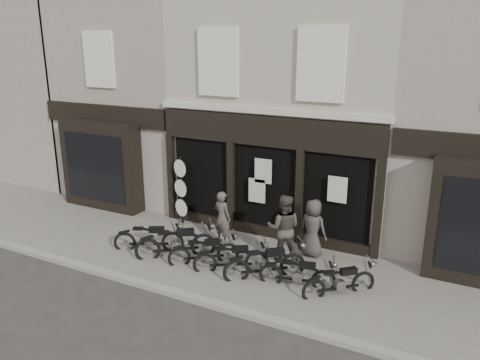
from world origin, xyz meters
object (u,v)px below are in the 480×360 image
at_px(motorcycle_2, 205,254).
at_px(motorcycle_4, 266,266).
at_px(man_centre, 284,228).
at_px(motorcycle_6, 340,284).
at_px(motorcycle_3, 232,261).
at_px(man_left, 222,217).
at_px(man_right, 313,228).
at_px(advert_sign_post, 181,194).
at_px(motorcycle_1, 177,245).
at_px(motorcycle_0, 150,240).
at_px(motorcycle_5, 298,276).

height_order(motorcycle_2, motorcycle_4, motorcycle_4).
xyz_separation_m(motorcycle_2, man_centre, (1.87, 1.12, 0.70)).
bearing_deg(motorcycle_6, motorcycle_3, 138.70).
height_order(motorcycle_4, man_left, man_left).
relative_size(motorcycle_3, man_left, 1.11).
xyz_separation_m(motorcycle_3, man_left, (-1.09, 1.44, 0.55)).
distance_m(motorcycle_6, man_right, 2.23).
distance_m(motorcycle_4, man_centre, 1.28).
bearing_deg(advert_sign_post, man_left, -4.92).
bearing_deg(man_centre, motorcycle_2, 13.17).
xyz_separation_m(man_right, advert_sign_post, (-4.68, 0.35, 0.21)).
height_order(motorcycle_2, advert_sign_post, advert_sign_post).
bearing_deg(motorcycle_1, motorcycle_2, -38.73).
relative_size(motorcycle_2, motorcycle_4, 0.91).
xyz_separation_m(man_left, man_centre, (2.08, -0.25, 0.14)).
relative_size(motorcycle_3, advert_sign_post, 0.75).
xyz_separation_m(motorcycle_6, man_right, (-1.29, 1.72, 0.59)).
distance_m(motorcycle_0, motorcycle_3, 2.78).
bearing_deg(man_right, motorcycle_4, 81.91).
distance_m(man_left, man_right, 2.73).
bearing_deg(man_centre, motorcycle_5, 109.61).
bearing_deg(man_right, man_centre, 58.83).
xyz_separation_m(man_left, advert_sign_post, (-1.98, 0.75, 0.24)).
distance_m(motorcycle_4, man_right, 1.95).
bearing_deg(man_right, advert_sign_post, 7.94).
bearing_deg(motorcycle_4, motorcycle_6, -39.24).
bearing_deg(motorcycle_3, man_right, 16.76).
distance_m(man_centre, man_right, 0.91).
xyz_separation_m(motorcycle_5, advert_sign_post, (-4.93, 2.15, 0.80)).
bearing_deg(motorcycle_5, motorcycle_0, 166.28).
relative_size(motorcycle_2, man_right, 1.00).
bearing_deg(motorcycle_2, motorcycle_5, -39.29).
bearing_deg(motorcycle_1, motorcycle_6, -38.69).
xyz_separation_m(motorcycle_2, motorcycle_4, (1.84, 0.02, 0.04)).
distance_m(motorcycle_5, advert_sign_post, 5.44).
bearing_deg(man_right, motorcycle_3, 61.05).
distance_m(motorcycle_1, motorcycle_6, 4.70).
relative_size(motorcycle_3, motorcycle_4, 0.98).
relative_size(motorcycle_0, motorcycle_4, 1.02).
bearing_deg(motorcycle_5, motorcycle_1, 166.40).
xyz_separation_m(motorcycle_1, motorcycle_3, (1.80, -0.05, -0.05)).
bearing_deg(motorcycle_2, man_centre, -7.99).
distance_m(motorcycle_0, man_left, 2.25).
bearing_deg(motorcycle_0, motorcycle_3, -29.61).
bearing_deg(man_left, advert_sign_post, -6.04).
height_order(man_centre, man_right, man_centre).
distance_m(motorcycle_0, motorcycle_1, 0.98).
height_order(motorcycle_2, man_right, man_right).
relative_size(motorcycle_4, motorcycle_6, 1.19).
distance_m(motorcycle_6, man_left, 4.24).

